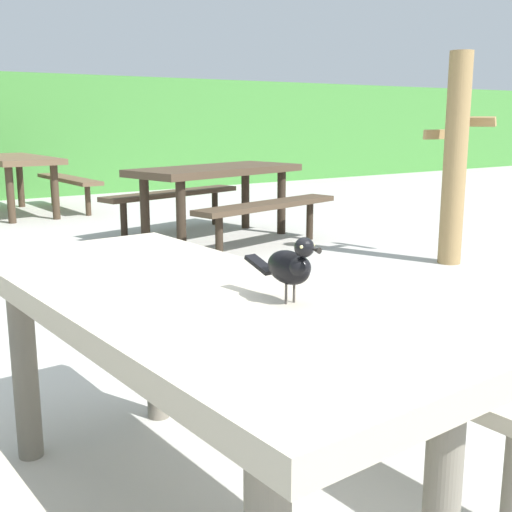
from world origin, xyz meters
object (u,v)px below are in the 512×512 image
bird_grackle (291,265)px  picnic_table_mid_left (216,185)px  picnic_table_foreground (190,350)px  picnic_table_far_centre (14,171)px

bird_grackle → picnic_table_mid_left: (2.39, 4.32, -0.29)m
picnic_table_foreground → bird_grackle: bird_grackle is taller
picnic_table_mid_left → picnic_table_far_centre: same height
bird_grackle → picnic_table_mid_left: 4.95m
picnic_table_foreground → bird_grackle: size_ratio=6.40×
picnic_table_foreground → picnic_table_mid_left: (2.54, 4.04, 0.00)m
picnic_table_foreground → bird_grackle: (0.15, -0.28, 0.29)m
bird_grackle → picnic_table_far_centre: size_ratio=0.16×
picnic_table_mid_left → picnic_table_far_centre: (-1.20, 2.97, 0.00)m
picnic_table_foreground → picnic_table_mid_left: size_ratio=0.90×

